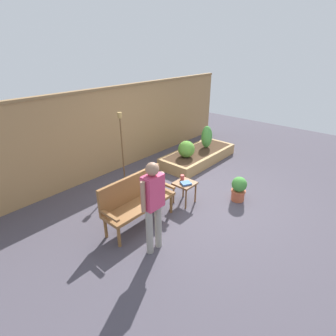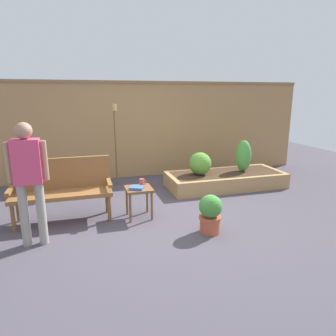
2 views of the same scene
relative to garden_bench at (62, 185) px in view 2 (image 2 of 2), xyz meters
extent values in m
plane|color=#47424C|center=(1.44, -0.42, -0.54)|extent=(14.00, 14.00, 0.00)
cube|color=#A37A4C|center=(1.44, 2.18, 0.51)|extent=(8.40, 0.10, 2.10)
cube|color=olive|center=(1.44, 2.18, 1.59)|extent=(8.40, 0.14, 0.06)
cylinder|color=brown|center=(0.66, 0.08, -0.34)|extent=(0.06, 0.06, 0.40)
cylinder|color=brown|center=(0.66, -0.28, -0.34)|extent=(0.06, 0.06, 0.40)
cylinder|color=brown|center=(-0.66, 0.08, -0.34)|extent=(0.06, 0.06, 0.40)
cylinder|color=brown|center=(-0.66, -0.28, -0.34)|extent=(0.06, 0.06, 0.40)
cube|color=brown|center=(0.00, -0.10, -0.11)|extent=(1.44, 0.48, 0.06)
cube|color=brown|center=(0.00, 0.11, 0.16)|extent=(1.44, 0.06, 0.48)
cube|color=brown|center=(-0.69, -0.10, 0.02)|extent=(0.06, 0.48, 0.04)
cube|color=brown|center=(0.69, -0.10, 0.02)|extent=(0.06, 0.48, 0.04)
cylinder|color=brown|center=(1.29, -0.09, -0.32)|extent=(0.04, 0.04, 0.44)
cylinder|color=brown|center=(1.29, -0.42, -0.32)|extent=(0.04, 0.04, 0.44)
cylinder|color=brown|center=(0.96, -0.09, -0.32)|extent=(0.04, 0.04, 0.44)
cylinder|color=brown|center=(0.96, -0.42, -0.32)|extent=(0.04, 0.04, 0.44)
cube|color=brown|center=(1.12, -0.26, -0.08)|extent=(0.40, 0.40, 0.04)
cylinder|color=#CC4C47|center=(1.20, -0.13, -0.01)|extent=(0.08, 0.08, 0.10)
torus|color=#CC4C47|center=(1.24, -0.13, -0.01)|extent=(0.07, 0.01, 0.07)
cube|color=#38609E|center=(1.08, -0.31, -0.05)|extent=(0.25, 0.24, 0.04)
cylinder|color=#B75638|center=(1.96, -1.06, -0.44)|extent=(0.28, 0.28, 0.21)
cylinder|color=#B75638|center=(1.96, -1.06, -0.32)|extent=(0.31, 0.31, 0.04)
sphere|color=#428938|center=(1.96, -1.06, -0.16)|extent=(0.32, 0.32, 0.32)
cube|color=#AD8451|center=(3.14, 0.37, -0.39)|extent=(2.40, 0.09, 0.30)
cube|color=#AD8451|center=(3.14, 1.28, -0.39)|extent=(2.40, 0.09, 0.30)
cube|color=#AD8451|center=(1.98, 0.82, -0.39)|extent=(0.09, 0.82, 0.30)
cube|color=#AD8451|center=(4.29, 0.82, -0.39)|extent=(0.09, 0.82, 0.30)
cube|color=#422D1E|center=(3.14, 0.82, -0.39)|extent=(2.22, 0.82, 0.30)
cylinder|color=brown|center=(2.57, 0.82, -0.21)|extent=(0.04, 0.04, 0.06)
sphere|color=#569333|center=(2.57, 0.82, -0.02)|extent=(0.45, 0.45, 0.45)
cylinder|color=brown|center=(3.54, 0.82, -0.21)|extent=(0.04, 0.04, 0.06)
ellipsoid|color=#4C9942|center=(3.54, 0.82, 0.08)|extent=(0.31, 0.31, 0.65)
cylinder|color=brown|center=(0.99, 1.55, 0.23)|extent=(0.03, 0.03, 1.55)
cylinder|color=#AD894C|center=(0.99, 1.55, 1.07)|extent=(0.10, 0.10, 0.13)
cylinder|color=gray|center=(-0.22, -0.76, -0.13)|extent=(0.11, 0.11, 0.82)
cylinder|color=gray|center=(-0.42, -0.76, -0.13)|extent=(0.11, 0.11, 0.82)
cube|color=#D13D66|center=(-0.32, -0.76, 0.55)|extent=(0.32, 0.20, 0.54)
cylinder|color=#9E755B|center=(-0.12, -0.76, 0.55)|extent=(0.07, 0.07, 0.49)
cylinder|color=#9E755B|center=(-0.52, -0.76, 0.55)|extent=(0.07, 0.07, 0.49)
sphere|color=#9E755B|center=(-0.32, -0.76, 0.92)|extent=(0.20, 0.20, 0.20)
camera|label=1|loc=(-2.72, -3.15, 2.52)|focal=28.21mm
camera|label=2|loc=(0.32, -4.61, 1.33)|focal=32.17mm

